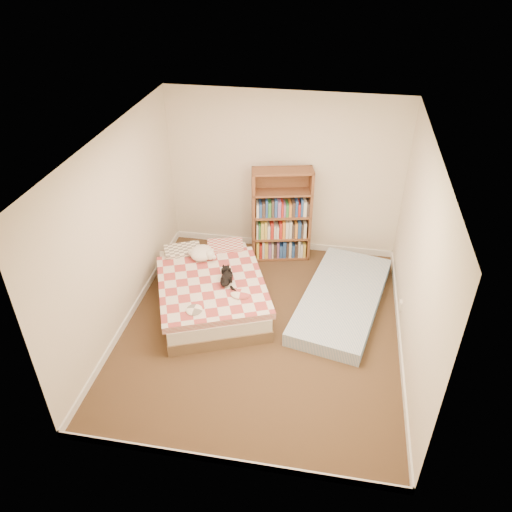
% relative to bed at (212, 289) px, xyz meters
% --- Properties ---
extents(room, '(3.51, 4.01, 2.51)m').
position_rel_bed_xyz_m(room, '(0.75, -0.41, 0.97)').
color(room, '#48351F').
rests_on(room, ground).
extents(bed, '(1.90, 2.21, 0.50)m').
position_rel_bed_xyz_m(bed, '(0.00, 0.00, 0.00)').
color(bed, brown).
rests_on(bed, room).
extents(bookshelf, '(0.94, 0.49, 1.46)m').
position_rel_bed_xyz_m(bookshelf, '(0.77, 1.32, 0.32)').
color(bookshelf, brown).
rests_on(bookshelf, room).
extents(floor_mattress, '(1.39, 2.29, 0.19)m').
position_rel_bed_xyz_m(floor_mattress, '(1.76, 0.25, -0.13)').
color(floor_mattress, '#749AC1').
rests_on(floor_mattress, room).
extents(black_cat, '(0.25, 0.58, 0.13)m').
position_rel_bed_xyz_m(black_cat, '(0.24, -0.07, 0.28)').
color(black_cat, black).
rests_on(black_cat, bed).
extents(white_dog, '(0.43, 0.45, 0.17)m').
position_rel_bed_xyz_m(white_dog, '(-0.22, 0.38, 0.31)').
color(white_dog, white).
rests_on(white_dog, bed).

